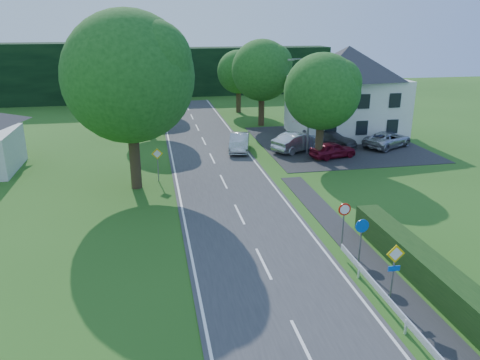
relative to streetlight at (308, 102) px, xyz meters
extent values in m
cube|color=#353537|center=(-8.06, -10.00, -4.44)|extent=(7.00, 80.00, 0.04)
cube|color=#242527|center=(3.94, 3.00, -4.44)|extent=(14.00, 16.00, 0.04)
cube|color=white|center=(-11.31, -10.00, -4.42)|extent=(0.12, 80.00, 0.01)
cube|color=white|center=(-4.81, -10.00, -4.42)|extent=(0.12, 80.00, 0.01)
cube|color=black|center=(-0.06, 36.00, -0.96)|extent=(30.00, 5.00, 7.00)
cube|color=white|center=(5.94, 6.00, -1.66)|extent=(10.00, 8.00, 5.60)
pyramid|color=#29282D|center=(5.94, 6.00, 2.64)|extent=(10.60, 8.40, 3.00)
cylinder|color=slate|center=(0.14, 0.00, -0.46)|extent=(0.16, 0.16, 8.00)
cylinder|color=slate|center=(-0.66, 0.00, 3.44)|extent=(1.70, 0.10, 0.10)
cube|color=slate|center=(-1.56, 0.00, 3.39)|extent=(0.50, 0.18, 0.12)
cylinder|color=slate|center=(-3.76, -22.00, -3.26)|extent=(0.07, 0.07, 2.40)
cube|color=yellow|center=(-3.76, -22.03, -2.26)|extent=(0.78, 0.04, 0.78)
cube|color=white|center=(-3.76, -22.03, -2.26)|extent=(0.57, 0.05, 0.57)
cube|color=blue|center=(-3.76, -22.03, -2.91)|extent=(0.50, 0.04, 0.22)
cylinder|color=slate|center=(-3.76, -19.00, -3.36)|extent=(0.07, 0.07, 2.20)
cylinder|color=blue|center=(-3.76, -19.03, -2.41)|extent=(0.64, 0.04, 0.64)
cylinder|color=slate|center=(-3.76, -17.00, -3.36)|extent=(0.07, 0.07, 2.20)
cylinder|color=red|center=(-3.76, -17.03, -2.41)|extent=(0.64, 0.04, 0.64)
cylinder|color=white|center=(-3.76, -17.05, -2.41)|extent=(0.48, 0.04, 0.48)
cylinder|color=slate|center=(-12.56, -5.00, -3.36)|extent=(0.07, 0.07, 2.20)
cube|color=yellow|center=(-12.56, -5.03, -2.41)|extent=(0.78, 0.04, 0.78)
cube|color=white|center=(-12.56, -5.03, -2.41)|extent=(0.57, 0.05, 0.57)
imported|color=#AFB0B3|center=(-5.40, 1.97, -3.67)|extent=(2.61, 4.83, 1.51)
imported|color=black|center=(-6.26, 1.37, -3.95)|extent=(0.73, 1.84, 0.95)
imported|color=maroon|center=(1.79, -1.65, -3.75)|extent=(4.21, 2.49, 1.34)
imported|color=silver|center=(-0.34, 1.00, -3.60)|extent=(5.26, 3.85, 1.65)
imported|color=#424246|center=(2.93, 1.81, -3.72)|extent=(4.93, 4.64, 1.40)
imported|color=#B1B1B9|center=(7.92, 0.70, -3.73)|extent=(5.50, 4.42, 1.39)
imported|color=red|center=(1.28, 4.90, -3.44)|extent=(2.71, 2.74, 1.97)
camera|label=1|loc=(-12.82, -36.91, 6.35)|focal=35.00mm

